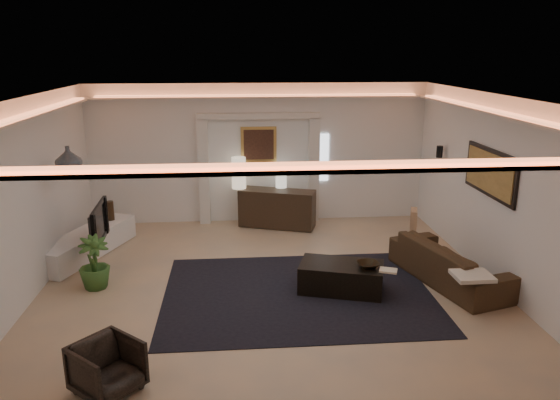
{
  "coord_description": "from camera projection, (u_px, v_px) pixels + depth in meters",
  "views": [
    {
      "loc": [
        -0.5,
        -7.55,
        3.55
      ],
      "look_at": [
        0.2,
        0.6,
        1.25
      ],
      "focal_mm": 34.42,
      "sensor_mm": 36.0,
      "label": 1
    }
  ],
  "objects": [
    {
      "name": "floor",
      "position": [
        270.0,
        289.0,
        8.24
      ],
      "size": [
        7.0,
        7.0,
        0.0
      ],
      "primitive_type": "plane",
      "color": "#D4AE82",
      "rests_on": "ground"
    },
    {
      "name": "ceiling",
      "position": [
        269.0,
        98.0,
        7.46
      ],
      "size": [
        7.0,
        7.0,
        0.0
      ],
      "primitive_type": "plane",
      "rotation": [
        3.14,
        0.0,
        0.0
      ],
      "color": "white",
      "rests_on": "ground"
    },
    {
      "name": "wall_back",
      "position": [
        259.0,
        154.0,
        11.21
      ],
      "size": [
        7.0,
        0.0,
        7.0
      ],
      "primitive_type": "plane",
      "rotation": [
        1.57,
        0.0,
        0.0
      ],
      "color": "white",
      "rests_on": "ground"
    },
    {
      "name": "wall_front",
      "position": [
        298.0,
        309.0,
        4.49
      ],
      "size": [
        7.0,
        0.0,
        7.0
      ],
      "primitive_type": "plane",
      "rotation": [
        -1.57,
        0.0,
        0.0
      ],
      "color": "white",
      "rests_on": "ground"
    },
    {
      "name": "wall_left",
      "position": [
        23.0,
        204.0,
        7.56
      ],
      "size": [
        0.0,
        7.0,
        7.0
      ],
      "primitive_type": "plane",
      "rotation": [
        1.57,
        0.0,
        1.57
      ],
      "color": "white",
      "rests_on": "ground"
    },
    {
      "name": "wall_right",
      "position": [
        500.0,
        193.0,
        8.14
      ],
      "size": [
        0.0,
        7.0,
        7.0
      ],
      "primitive_type": "plane",
      "rotation": [
        1.57,
        0.0,
        -1.57
      ],
      "color": "white",
      "rests_on": "ground"
    },
    {
      "name": "cove_soffit",
      "position": [
        269.0,
        118.0,
        7.53
      ],
      "size": [
        7.0,
        7.0,
        0.04
      ],
      "primitive_type": "cube",
      "color": "silver",
      "rests_on": "ceiling"
    },
    {
      "name": "daylight_slit",
      "position": [
        323.0,
        158.0,
        11.33
      ],
      "size": [
        0.25,
        0.03,
        1.0
      ],
      "primitive_type": "cube",
      "color": "white",
      "rests_on": "wall_back"
    },
    {
      "name": "area_rug",
      "position": [
        298.0,
        293.0,
        8.08
      ],
      "size": [
        4.0,
        3.0,
        0.01
      ],
      "primitive_type": "cube",
      "color": "black",
      "rests_on": "ground"
    },
    {
      "name": "pilaster_left",
      "position": [
        204.0,
        172.0,
        11.11
      ],
      "size": [
        0.22,
        0.2,
        2.2
      ],
      "primitive_type": "cube",
      "color": "silver",
      "rests_on": "ground"
    },
    {
      "name": "pilaster_right",
      "position": [
        314.0,
        170.0,
        11.3
      ],
      "size": [
        0.22,
        0.2,
        2.2
      ],
      "primitive_type": "cube",
      "color": "silver",
      "rests_on": "ground"
    },
    {
      "name": "alcove_header",
      "position": [
        258.0,
        116.0,
        10.9
      ],
      "size": [
        2.52,
        0.2,
        0.12
      ],
      "primitive_type": "cube",
      "color": "silver",
      "rests_on": "wall_back"
    },
    {
      "name": "painting_frame",
      "position": [
        259.0,
        144.0,
        11.13
      ],
      "size": [
        0.74,
        0.04,
        0.74
      ],
      "primitive_type": "cube",
      "color": "tan",
      "rests_on": "wall_back"
    },
    {
      "name": "painting_canvas",
      "position": [
        259.0,
        145.0,
        11.1
      ],
      "size": [
        0.62,
        0.02,
        0.62
      ],
      "primitive_type": "cube",
      "color": "#4C2D1E",
      "rests_on": "wall_back"
    },
    {
      "name": "art_panel_frame",
      "position": [
        490.0,
        173.0,
        8.36
      ],
      "size": [
        0.04,
        1.64,
        0.74
      ],
      "primitive_type": "cube",
      "color": "black",
      "rests_on": "wall_right"
    },
    {
      "name": "art_panel_gold",
      "position": [
        489.0,
        173.0,
        8.35
      ],
      "size": [
        0.02,
        1.5,
        0.62
      ],
      "primitive_type": "cube",
      "color": "tan",
      "rests_on": "wall_right"
    },
    {
      "name": "wall_sconce",
      "position": [
        440.0,
        152.0,
        10.18
      ],
      "size": [
        0.12,
        0.12,
        0.22
      ],
      "primitive_type": "cylinder",
      "color": "black",
      "rests_on": "wall_right"
    },
    {
      "name": "wall_niche",
      "position": [
        57.0,
        169.0,
        8.86
      ],
      "size": [
        0.1,
        0.55,
        0.04
      ],
      "primitive_type": "cube",
      "color": "silver",
      "rests_on": "wall_left"
    },
    {
      "name": "console",
      "position": [
        277.0,
        208.0,
        11.03
      ],
      "size": [
        1.61,
        0.96,
        0.77
      ],
      "primitive_type": "cube",
      "rotation": [
        0.0,
        0.0,
        -0.33
      ],
      "color": "black",
      "rests_on": "ground"
    },
    {
      "name": "lamp_left",
      "position": [
        239.0,
        174.0,
        11.01
      ],
      "size": [
        0.37,
        0.37,
        0.65
      ],
      "primitive_type": "cylinder",
      "rotation": [
        0.0,
        0.0,
        0.33
      ],
      "color": "beige",
      "rests_on": "console"
    },
    {
      "name": "lamp_right",
      "position": [
        281.0,
        173.0,
        11.08
      ],
      "size": [
        0.26,
        0.26,
        0.51
      ],
      "primitive_type": "cylinder",
      "rotation": [
        0.0,
        0.0,
        0.17
      ],
      "color": "silver",
      "rests_on": "console"
    },
    {
      "name": "media_ledge",
      "position": [
        87.0,
        243.0,
        9.53
      ],
      "size": [
        1.35,
        2.33,
        0.43
      ],
      "primitive_type": "cube",
      "rotation": [
        0.0,
        0.0,
        -0.37
      ],
      "color": "white",
      "rests_on": "ground"
    },
    {
      "name": "tv",
      "position": [
        93.0,
        223.0,
        8.86
      ],
      "size": [
        1.15,
        0.21,
        0.66
      ],
      "primitive_type": "imported",
      "rotation": [
        0.0,
        0.0,
        1.62
      ],
      "color": "black",
      "rests_on": "media_ledge"
    },
    {
      "name": "figurine",
      "position": [
        110.0,
        210.0,
        10.11
      ],
      "size": [
        0.17,
        0.17,
        0.36
      ],
      "primitive_type": "cylinder",
      "rotation": [
        0.0,
        0.0,
        -0.31
      ],
      "color": "#392919",
      "rests_on": "media_ledge"
    },
    {
      "name": "ginger_jar",
      "position": [
        68.0,
        160.0,
        8.42
      ],
      "size": [
        0.5,
        0.5,
        0.43
      ],
      "primitive_type": "imported",
      "rotation": [
        0.0,
        0.0,
        -0.25
      ],
      "color": "slate",
      "rests_on": "wall_niche"
    },
    {
      "name": "plant",
      "position": [
        94.0,
        263.0,
        8.18
      ],
      "size": [
        0.62,
        0.62,
        0.83
      ],
      "primitive_type": "imported",
      "rotation": [
        0.0,
        0.0,
        0.45
      ],
      "color": "#386427",
      "rests_on": "ground"
    },
    {
      "name": "sofa",
      "position": [
        449.0,
        263.0,
        8.43
      ],
      "size": [
        2.31,
        1.42,
        0.63
      ],
      "primitive_type": "imported",
      "rotation": [
        0.0,
        0.0,
        1.86
      ],
      "color": "#342311",
      "rests_on": "ground"
    },
    {
      "name": "throw_blanket",
      "position": [
        472.0,
        276.0,
        7.37
      ],
      "size": [
        0.52,
        0.43,
        0.06
      ],
      "primitive_type": "cube",
      "rotation": [
        0.0,
        0.0,
        0.01
      ],
      "color": "silver",
      "rests_on": "sofa"
    },
    {
      "name": "throw_pillow",
      "position": [
        414.0,
        219.0,
        9.83
      ],
      "size": [
        0.22,
        0.39,
        0.37
      ],
      "primitive_type": "cube",
      "rotation": [
        0.0,
        0.0,
        -0.31
      ],
      "color": "tan",
      "rests_on": "sofa"
    },
    {
      "name": "coffee_table",
      "position": [
        341.0,
        278.0,
        8.14
      ],
      "size": [
        1.38,
        1.01,
        0.46
      ],
      "primitive_type": "cube",
      "rotation": [
        0.0,
        0.0,
        -0.29
      ],
      "color": "black",
      "rests_on": "ground"
    },
    {
      "name": "bowl",
      "position": [
        368.0,
        266.0,
        7.95
      ],
      "size": [
        0.36,
        0.36,
        0.08
      ],
      "primitive_type": "imported",
      "rotation": [
        0.0,
        0.0,
        0.11
      ],
      "color": "black",
      "rests_on": "coffee_table"
    },
    {
      "name": "magazine",
      "position": [
        388.0,
        272.0,
        7.8
      ],
      "size": [
        0.3,
        0.26,
        0.03
      ],
      "primitive_type": "cube",
      "rotation": [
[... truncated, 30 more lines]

